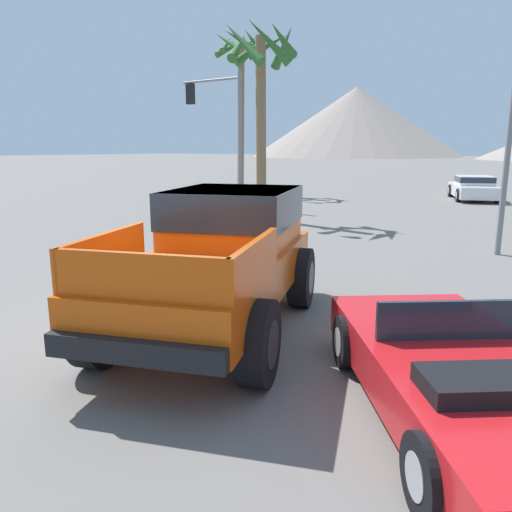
% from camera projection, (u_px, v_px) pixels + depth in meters
% --- Properties ---
extents(ground_plane, '(320.00, 320.00, 0.00)m').
position_uv_depth(ground_plane, '(182.00, 331.00, 7.22)').
color(ground_plane, slate).
extents(orange_pickup_truck, '(3.55, 5.30, 1.97)m').
position_uv_depth(orange_pickup_truck, '(223.00, 250.00, 7.32)').
color(orange_pickup_truck, '#CC4C0C').
rests_on(orange_pickup_truck, ground_plane).
extents(red_convertible_car, '(3.87, 4.25, 1.07)m').
position_uv_depth(red_convertible_car, '(464.00, 380.00, 4.78)').
color(red_convertible_car, red).
rests_on(red_convertible_car, ground_plane).
extents(parked_car_white, '(3.38, 4.89, 1.20)m').
position_uv_depth(parked_car_white, '(474.00, 188.00, 25.27)').
color(parked_car_white, white).
rests_on(parked_car_white, ground_plane).
extents(traffic_light_main, '(3.26, 0.38, 5.73)m').
position_uv_depth(traffic_light_main, '(218.00, 116.00, 21.96)').
color(traffic_light_main, slate).
rests_on(traffic_light_main, ground_plane).
extents(palm_tree_tall, '(2.66, 2.61, 6.79)m').
position_uv_depth(palm_tree_tall, '(262.00, 75.00, 17.36)').
color(palm_tree_tall, brown).
rests_on(palm_tree_tall, ground_plane).
extents(palm_tree_short, '(2.97, 2.88, 8.80)m').
position_uv_depth(palm_tree_short, '(240.00, 74.00, 27.41)').
color(palm_tree_short, brown).
rests_on(palm_tree_short, ground_plane).
extents(distant_mountain_range, '(137.36, 75.55, 19.39)m').
position_uv_depth(distant_mountain_range, '(508.00, 123.00, 116.01)').
color(distant_mountain_range, gray).
rests_on(distant_mountain_range, ground_plane).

